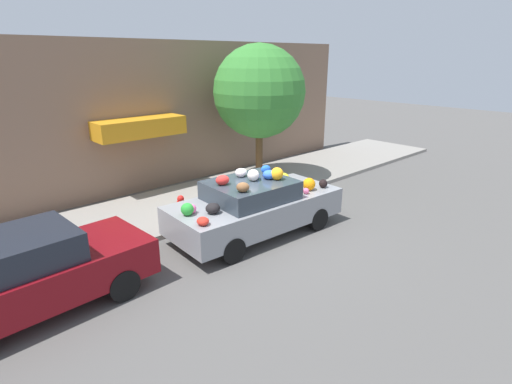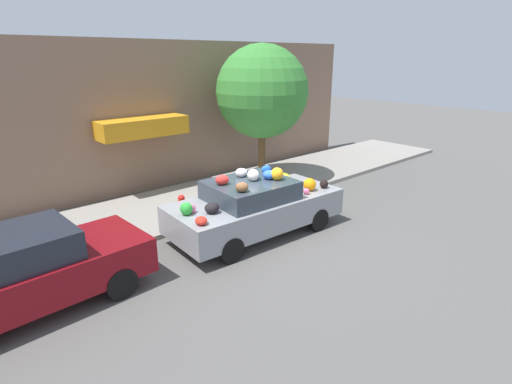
{
  "view_description": "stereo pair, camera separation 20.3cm",
  "coord_description": "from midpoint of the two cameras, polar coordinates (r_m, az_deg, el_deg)",
  "views": [
    {
      "loc": [
        -6.23,
        -6.91,
        4.24
      ],
      "look_at": [
        0.0,
        -0.15,
        1.09
      ],
      "focal_mm": 28.0,
      "sensor_mm": 36.0,
      "label": 1
    },
    {
      "loc": [
        -6.08,
        -7.05,
        4.24
      ],
      "look_at": [
        0.0,
        -0.15,
        1.09
      ],
      "focal_mm": 28.0,
      "sensor_mm": 36.0,
      "label": 2
    }
  ],
  "objects": [
    {
      "name": "sidewalk_curb",
      "position": [
        12.21,
        -8.4,
        -1.33
      ],
      "size": [
        24.0,
        3.2,
        0.12
      ],
      "color": "gray",
      "rests_on": "ground"
    },
    {
      "name": "fire_hydrant",
      "position": [
        10.61,
        -9.99,
        -2.22
      ],
      "size": [
        0.2,
        0.2,
        0.7
      ],
      "color": "red",
      "rests_on": "sidewalk_curb"
    },
    {
      "name": "art_car",
      "position": [
        9.81,
        0.45,
        -1.94
      ],
      "size": [
        4.45,
        2.07,
        1.7
      ],
      "rotation": [
        0.0,
        0.0,
        -0.05
      ],
      "color": "gray",
      "rests_on": "ground"
    },
    {
      "name": "ground_plane",
      "position": [
        10.23,
        0.01,
        -5.59
      ],
      "size": [
        60.0,
        60.0,
        0.0
      ],
      "primitive_type": "plane",
      "color": "#565451"
    },
    {
      "name": "parked_car_plain",
      "position": [
        7.93,
        -29.09,
        -9.78
      ],
      "size": [
        4.02,
        1.84,
        1.48
      ],
      "rotation": [
        0.0,
        0.0,
        0.05
      ],
      "color": "maroon",
      "rests_on": "ground"
    },
    {
      "name": "building_facade",
      "position": [
        13.51,
        -14.26,
        10.32
      ],
      "size": [
        18.0,
        1.2,
        4.73
      ],
      "color": "#846651",
      "rests_on": "ground"
    },
    {
      "name": "street_tree",
      "position": [
        13.43,
        1.32,
        14.11
      ],
      "size": [
        3.03,
        3.03,
        4.52
      ],
      "color": "brown",
      "rests_on": "sidewalk_curb"
    }
  ]
}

